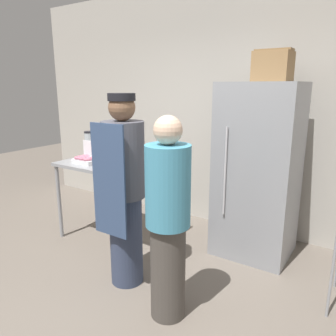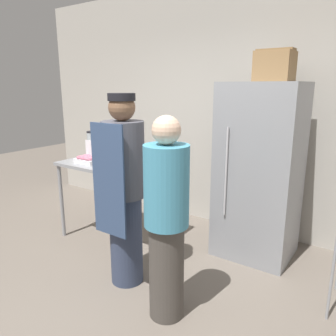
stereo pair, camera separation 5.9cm
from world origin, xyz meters
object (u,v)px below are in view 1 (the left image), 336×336
blender_pitcher (89,145)px  cardboard_storage_box (273,66)px  donut_box (86,159)px  person_customer (168,220)px  person_baker (124,190)px  refrigerator (257,172)px

blender_pitcher → cardboard_storage_box: (2.10, 0.46, 0.91)m
donut_box → blender_pitcher: 0.42m
blender_pitcher → cardboard_storage_box: 2.33m
cardboard_storage_box → person_customer: (-0.29, -1.41, -1.16)m
blender_pitcher → cardboard_storage_box: size_ratio=0.90×
donut_box → person_baker: 1.07m
refrigerator → blender_pitcher: size_ratio=5.85×
donut_box → cardboard_storage_box: (1.83, 0.77, 1.00)m
refrigerator → person_baker: 1.44m
refrigerator → donut_box: bearing=-157.1°
blender_pitcher → person_customer: person_customer is taller
refrigerator → blender_pitcher: (-2.02, -0.43, 0.15)m
blender_pitcher → person_baker: bearing=-32.0°
refrigerator → donut_box: 1.91m
person_baker → cardboard_storage_box: bearing=54.8°
donut_box → blender_pitcher: bearing=130.6°
person_baker → person_customer: 0.61m
donut_box → refrigerator: bearing=22.9°
cardboard_storage_box → person_customer: cardboard_storage_box is taller
blender_pitcher → person_customer: (1.81, -0.95, -0.25)m
refrigerator → donut_box: refrigerator is taller
cardboard_storage_box → donut_box: bearing=-157.2°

